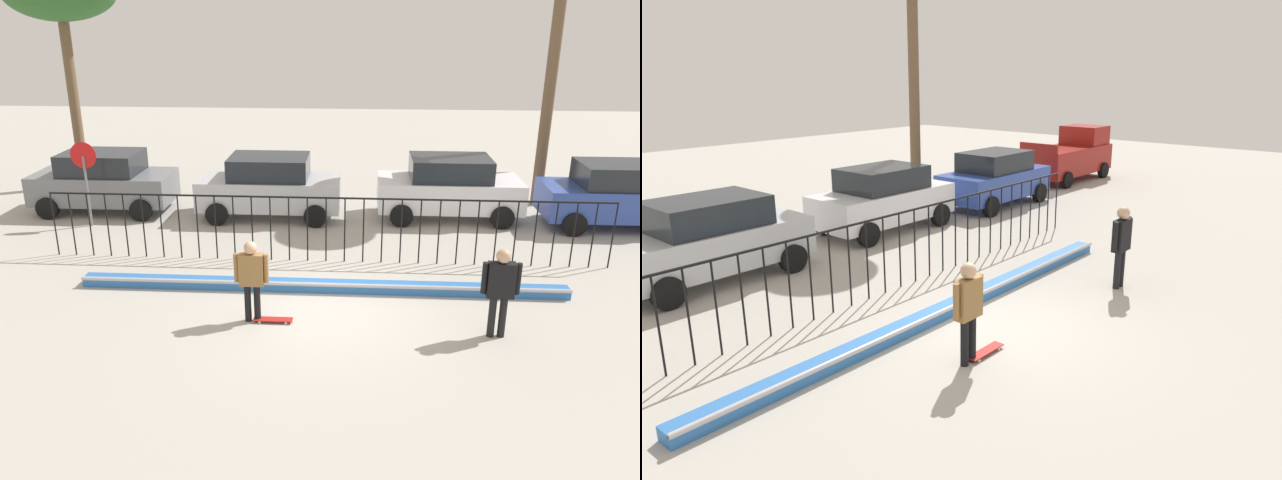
% 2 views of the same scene
% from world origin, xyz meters
% --- Properties ---
extents(ground_plane, '(60.00, 60.00, 0.00)m').
position_xyz_m(ground_plane, '(0.00, 0.00, 0.00)').
color(ground_plane, '#ADA89E').
extents(bowl_coping_ledge, '(11.00, 0.40, 0.27)m').
position_xyz_m(bowl_coping_ledge, '(0.00, 1.08, 0.12)').
color(bowl_coping_ledge, '#2D6BB7').
rests_on(bowl_coping_ledge, ground).
extents(perimeter_fence, '(14.04, 0.04, 1.69)m').
position_xyz_m(perimeter_fence, '(0.00, 2.89, 1.05)').
color(perimeter_fence, black).
rests_on(perimeter_fence, ground).
extents(skateboarder, '(0.70, 0.26, 1.73)m').
position_xyz_m(skateboarder, '(-1.31, -0.48, 1.04)').
color(skateboarder, black).
rests_on(skateboarder, ground).
extents(skateboard, '(0.80, 0.20, 0.07)m').
position_xyz_m(skateboard, '(-0.89, -0.51, 0.06)').
color(skateboard, '#A51E19').
rests_on(skateboard, ground).
extents(camera_operator, '(0.73, 0.28, 1.82)m').
position_xyz_m(camera_operator, '(3.52, -0.81, 1.09)').
color(camera_operator, black).
rests_on(camera_operator, ground).
extents(parked_car_gray, '(4.30, 2.12, 1.90)m').
position_xyz_m(parked_car_gray, '(-7.23, 6.74, 0.97)').
color(parked_car_gray, slate).
rests_on(parked_car_gray, ground).
extents(parked_car_silver, '(4.30, 2.12, 1.90)m').
position_xyz_m(parked_car_silver, '(-1.93, 6.49, 0.97)').
color(parked_car_silver, '#B7BABF').
rests_on(parked_car_silver, ground).
extents(parked_car_white, '(4.30, 2.12, 1.90)m').
position_xyz_m(parked_car_white, '(3.53, 6.71, 0.97)').
color(parked_car_white, silver).
rests_on(parked_car_white, ground).
extents(parked_car_blue, '(4.30, 2.12, 1.90)m').
position_xyz_m(parked_car_blue, '(8.35, 6.19, 0.97)').
color(parked_car_blue, '#2D479E').
rests_on(parked_car_blue, ground).
extents(stop_sign, '(0.76, 0.07, 2.50)m').
position_xyz_m(stop_sign, '(-7.11, 5.25, 1.62)').
color(stop_sign, slate).
rests_on(stop_sign, ground).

